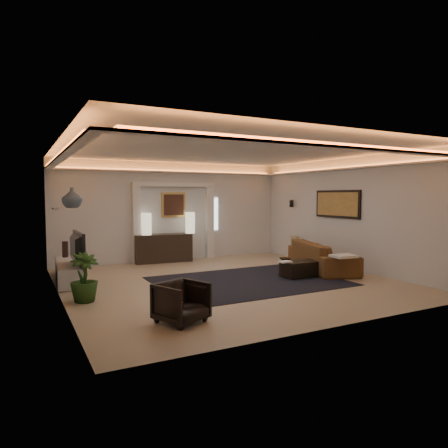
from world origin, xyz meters
name	(u,v)px	position (x,y,z in m)	size (l,w,h in m)	color
floor	(228,281)	(0.00, 0.00, 0.00)	(7.00, 7.00, 0.00)	tan
ceiling	(229,151)	(0.00, 0.00, 2.90)	(7.00, 7.00, 0.00)	white
wall_back	(173,212)	(0.00, 3.50, 1.45)	(7.00, 7.00, 0.00)	silver
wall_front	(342,228)	(0.00, -3.50, 1.45)	(7.00, 7.00, 0.00)	silver
wall_left	(59,222)	(-3.50, 0.00, 1.45)	(7.00, 7.00, 0.00)	silver
wall_right	(346,214)	(3.50, 0.00, 1.45)	(7.00, 7.00, 0.00)	silver
cove_soffit	(229,164)	(0.00, 0.00, 2.62)	(7.00, 7.00, 0.04)	silver
daylight_slit	(214,214)	(1.35, 3.48, 1.35)	(0.25, 0.03, 1.00)	white
area_rug	(248,281)	(0.40, -0.20, 0.01)	(4.00, 3.00, 0.01)	black
pilaster_left	(136,225)	(-1.15, 3.40, 1.10)	(0.22, 0.20, 2.20)	silver
pilaster_right	(209,222)	(1.15, 3.40, 1.10)	(0.22, 0.20, 2.20)	silver
alcove_header	(174,185)	(0.00, 3.40, 2.25)	(2.52, 0.20, 0.12)	silver
painting_frame	(174,205)	(0.00, 3.47, 1.65)	(0.74, 0.04, 0.74)	tan
painting_canvas	(174,205)	(0.00, 3.44, 1.65)	(0.62, 0.02, 0.62)	#4C2D1E
art_panel_frame	(337,204)	(3.47, 0.30, 1.70)	(0.04, 1.64, 0.74)	black
art_panel_gold	(337,204)	(3.44, 0.30, 1.70)	(0.02, 1.50, 0.62)	tan
wall_sconce	(291,204)	(3.38, 2.20, 1.68)	(0.12, 0.12, 0.22)	black
wall_niche	(55,208)	(-3.44, 1.40, 1.65)	(0.10, 0.55, 0.04)	silver
console	(163,248)	(-0.42, 3.25, 0.40)	(1.64, 0.51, 0.82)	black
lamp_left	(147,225)	(-0.90, 3.25, 1.09)	(0.28, 0.28, 0.62)	#FFECC3
lamp_right	(190,224)	(0.40, 3.16, 1.09)	(0.28, 0.28, 0.62)	#FFF3C8
media_ledge	(70,271)	(-3.15, 1.71, 0.23)	(0.56, 2.23, 0.42)	silver
tv	(72,248)	(-3.15, 1.10, 0.81)	(0.17, 1.26, 0.72)	black
figurine	(65,249)	(-3.15, 2.51, 0.64)	(0.14, 0.14, 0.38)	#33211C
ginger_jar	(72,198)	(-3.15, 0.96, 1.88)	(0.40, 0.40, 0.42)	#475568
plant	(84,277)	(-3.13, -0.32, 0.45)	(0.50, 0.50, 0.89)	#204015
sofa	(322,256)	(2.81, 0.12, 0.36)	(0.97, 2.48, 0.73)	#44311A
throw_blanket	(344,256)	(2.41, -1.06, 0.55)	(0.52, 0.43, 0.06)	beige
throw_pillow	(295,243)	(3.02, 1.51, 0.55)	(0.12, 0.39, 0.39)	tan
coffee_table	(301,268)	(1.77, -0.35, 0.21)	(0.94, 0.51, 0.35)	black
bowl	(285,258)	(1.48, -0.10, 0.44)	(0.26, 0.26, 0.07)	black
magazine	(285,261)	(1.30, -0.34, 0.42)	(0.28, 0.20, 0.03)	white
armchair	(181,302)	(-2.02, -2.26, 0.31)	(0.66, 0.68, 0.62)	#35271B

